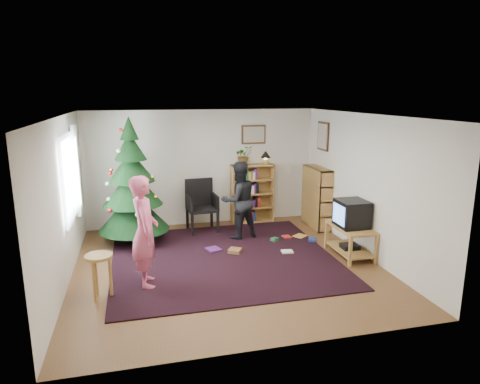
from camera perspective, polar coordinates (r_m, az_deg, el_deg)
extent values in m
plane|color=brown|center=(7.35, -1.76, -9.67)|extent=(5.00, 5.00, 0.00)
plane|color=white|center=(6.79, -1.91, 10.17)|extent=(5.00, 5.00, 0.00)
cube|color=silver|center=(9.38, -5.03, 3.24)|extent=(5.00, 0.02, 2.50)
cube|color=silver|center=(4.65, 4.67, -7.00)|extent=(5.00, 0.02, 2.50)
cube|color=silver|center=(6.91, -22.56, -1.27)|extent=(0.02, 5.00, 2.50)
cube|color=silver|center=(7.86, 16.28, 0.85)|extent=(0.02, 5.00, 2.50)
cube|color=black|center=(7.62, -2.24, -8.76)|extent=(3.80, 3.60, 0.02)
cube|color=silver|center=(7.43, -21.84, 1.72)|extent=(0.04, 1.20, 1.40)
cube|color=white|center=(8.11, -20.92, 2.68)|extent=(0.06, 0.35, 1.60)
cube|color=#4C3319|center=(9.50, 1.83, 7.67)|extent=(0.55, 0.03, 0.42)
cube|color=beige|center=(9.50, 1.83, 7.67)|extent=(0.47, 0.01, 0.34)
cube|color=#4C3319|center=(9.28, 11.03, 7.31)|extent=(0.03, 0.50, 0.60)
cube|color=beige|center=(9.28, 11.03, 7.31)|extent=(0.01, 0.42, 0.52)
cylinder|color=#3F2816|center=(8.62, -13.81, -5.67)|extent=(0.13, 0.13, 0.26)
cone|color=black|center=(8.47, -14.00, -2.41)|extent=(1.34, 1.34, 0.76)
cone|color=black|center=(8.36, -14.17, 0.58)|extent=(1.12, 1.12, 0.67)
cone|color=black|center=(8.29, -14.33, 3.39)|extent=(0.86, 0.86, 0.59)
cone|color=black|center=(8.24, -14.47, 5.95)|extent=(0.61, 0.61, 0.52)
cone|color=black|center=(8.20, -14.61, 8.27)|extent=(0.35, 0.35, 0.43)
cube|color=#A5733B|center=(9.57, 1.64, -0.18)|extent=(0.95, 0.30, 1.30)
cube|color=#A5733B|center=(9.44, 1.67, 3.57)|extent=(0.95, 0.30, 0.03)
cube|color=#A5733B|center=(9.35, 10.19, -0.70)|extent=(0.30, 0.95, 1.30)
cube|color=#A5733B|center=(9.22, 10.34, 3.13)|extent=(0.30, 0.95, 0.03)
cube|color=#A5733B|center=(7.81, 14.58, -4.59)|extent=(0.54, 0.97, 0.04)
cube|color=#A5733B|center=(7.41, 14.48, -7.80)|extent=(0.05, 0.05, 0.51)
cube|color=#A5733B|center=(7.64, 17.69, -7.36)|extent=(0.05, 0.05, 0.51)
cube|color=#A5733B|center=(8.18, 11.46, -5.65)|extent=(0.05, 0.05, 0.51)
cube|color=#A5733B|center=(8.39, 14.45, -5.33)|extent=(0.05, 0.05, 0.51)
cube|color=#A5733B|center=(7.94, 14.41, -7.41)|extent=(0.50, 0.93, 0.03)
cube|color=black|center=(7.92, 14.43, -7.03)|extent=(0.30, 0.25, 0.08)
cube|color=black|center=(7.74, 14.69, -2.78)|extent=(0.49, 0.54, 0.47)
cube|color=#558AE8|center=(7.63, 13.03, -2.93)|extent=(0.01, 0.42, 0.34)
cube|color=black|center=(8.94, -5.07, -2.27)|extent=(0.63, 0.63, 0.05)
cube|color=black|center=(9.13, -5.38, 0.00)|extent=(0.60, 0.09, 0.59)
cube|color=black|center=(8.72, -6.51, -4.36)|extent=(0.05, 0.05, 0.49)
cube|color=black|center=(8.80, -3.05, -4.13)|extent=(0.05, 0.05, 0.49)
cube|color=black|center=(9.23, -6.94, -3.39)|extent=(0.05, 0.05, 0.49)
cube|color=black|center=(9.30, -3.67, -3.19)|extent=(0.05, 0.05, 0.49)
cylinder|color=#A5733B|center=(6.33, -18.34, -8.15)|extent=(0.39, 0.39, 0.04)
cylinder|color=#A5733B|center=(6.44, -16.88, -10.77)|extent=(0.05, 0.05, 0.60)
cylinder|color=#A5733B|center=(6.57, -18.68, -10.42)|extent=(0.05, 0.05, 0.60)
cylinder|color=#A5733B|center=(6.35, -18.85, -11.28)|extent=(0.05, 0.05, 0.60)
imported|color=#D15374|center=(6.49, -12.59, -5.17)|extent=(0.44, 0.64, 1.69)
imported|color=black|center=(8.44, -0.17, -1.11)|extent=(0.88, 0.77, 1.55)
imported|color=gray|center=(9.36, 0.49, 4.89)|extent=(0.42, 0.37, 0.42)
cylinder|color=#A57F33|center=(9.52, 3.42, 4.00)|extent=(0.09, 0.09, 0.09)
sphere|color=#FFD88C|center=(9.50, 3.42, 4.61)|extent=(0.09, 0.09, 0.09)
cone|color=black|center=(9.49, 3.43, 5.06)|extent=(0.22, 0.22, 0.15)
cube|color=#A51E19|center=(8.66, 6.23, -5.89)|extent=(0.20, 0.20, 0.08)
cube|color=navy|center=(8.53, 9.60, -6.30)|extent=(0.20, 0.20, 0.08)
cube|color=#1E592D|center=(8.46, 4.63, -6.32)|extent=(0.20, 0.20, 0.08)
cube|color=gold|center=(8.76, 8.00, -5.73)|extent=(0.20, 0.20, 0.08)
cube|color=brown|center=(7.83, -0.69, -7.89)|extent=(0.20, 0.20, 0.08)
cube|color=beige|center=(7.87, 6.31, -7.86)|extent=(0.20, 0.20, 0.08)
cube|color=#4C1959|center=(7.95, -3.57, -7.59)|extent=(0.20, 0.20, 0.08)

